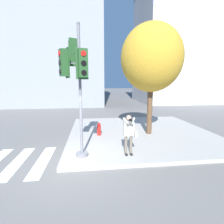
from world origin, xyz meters
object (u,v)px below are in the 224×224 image
at_px(traffic_signal_pole, 75,74).
at_px(person_photographer, 129,131).
at_px(street_tree, 152,58).
at_px(fire_hydrant, 99,129).

height_order(traffic_signal_pole, person_photographer, traffic_signal_pole).
distance_m(person_photographer, street_tree, 4.45).
bearing_deg(street_tree, fire_hydrant, 179.56).
bearing_deg(street_tree, person_photographer, -123.00).
relative_size(street_tree, fire_hydrant, 8.45).
bearing_deg(street_tree, traffic_signal_pole, -144.75).
relative_size(traffic_signal_pole, street_tree, 0.84).
bearing_deg(fire_hydrant, person_photographer, -68.62).
height_order(person_photographer, fire_hydrant, person_photographer).
bearing_deg(person_photographer, traffic_signal_pole, 178.92).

